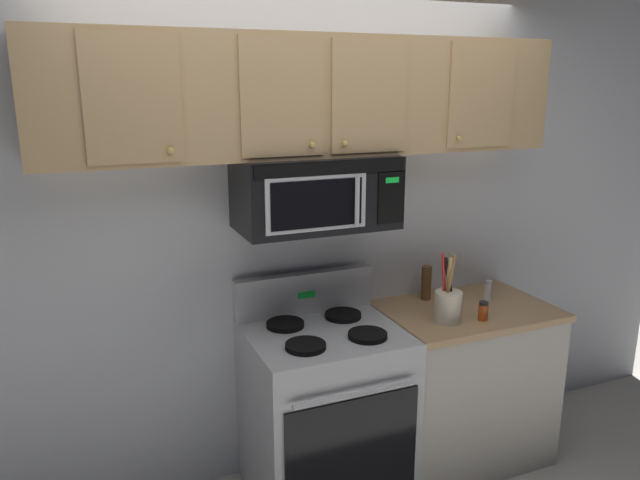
% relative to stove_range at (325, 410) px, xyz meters
% --- Properties ---
extents(back_wall, '(5.20, 0.10, 2.70)m').
position_rel_stove_range_xyz_m(back_wall, '(0.00, 0.37, 0.88)').
color(back_wall, silver).
rests_on(back_wall, ground_plane).
extents(stove_range, '(0.76, 0.69, 1.12)m').
position_rel_stove_range_xyz_m(stove_range, '(0.00, 0.00, 0.00)').
color(stove_range, '#B7BABF').
rests_on(stove_range, ground_plane).
extents(over_range_microwave, '(0.76, 0.43, 0.35)m').
position_rel_stove_range_xyz_m(over_range_microwave, '(-0.00, 0.12, 1.11)').
color(over_range_microwave, black).
extents(upper_cabinets, '(2.50, 0.36, 0.55)m').
position_rel_stove_range_xyz_m(upper_cabinets, '(-0.00, 0.15, 1.56)').
color(upper_cabinets, tan).
extents(counter_segment, '(0.93, 0.65, 0.90)m').
position_rel_stove_range_xyz_m(counter_segment, '(0.84, 0.01, -0.02)').
color(counter_segment, '#BCB7AD').
rests_on(counter_segment, ground_plane).
extents(utensil_crock_cream, '(0.14, 0.14, 0.36)m').
position_rel_stove_range_xyz_m(utensil_crock_cream, '(0.63, -0.12, 0.53)').
color(utensil_crock_cream, beige).
rests_on(utensil_crock_cream, counter_segment).
extents(salt_shaker, '(0.04, 0.04, 0.12)m').
position_rel_stove_range_xyz_m(salt_shaker, '(1.02, 0.05, 0.49)').
color(salt_shaker, white).
rests_on(salt_shaker, counter_segment).
extents(pepper_mill, '(0.06, 0.06, 0.19)m').
position_rel_stove_range_xyz_m(pepper_mill, '(0.71, 0.21, 0.53)').
color(pepper_mill, brown).
rests_on(pepper_mill, counter_segment).
extents(spice_jar, '(0.05, 0.05, 0.10)m').
position_rel_stove_range_xyz_m(spice_jar, '(0.81, -0.17, 0.48)').
color(spice_jar, '#C64C19').
rests_on(spice_jar, counter_segment).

